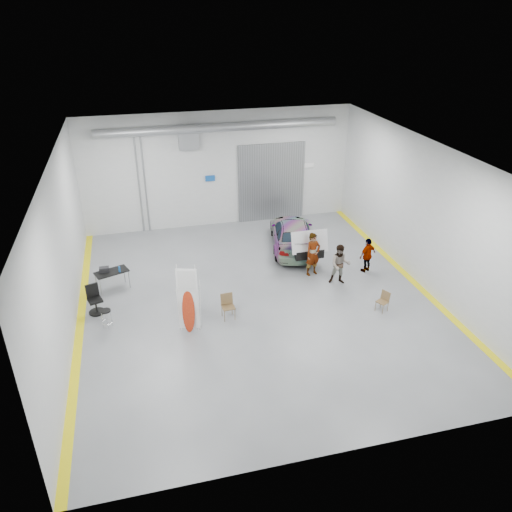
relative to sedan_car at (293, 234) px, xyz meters
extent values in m
plane|color=slate|center=(-2.83, -4.20, -0.71)|extent=(16.00, 16.00, 0.00)
cube|color=#B7BABC|center=(-9.83, -4.20, 2.29)|extent=(0.02, 16.00, 6.00)
cube|color=#B7BABC|center=(4.17, -4.20, 2.29)|extent=(0.02, 16.00, 6.00)
cube|color=#B7BABC|center=(-2.83, 3.80, 2.29)|extent=(14.00, 0.02, 6.00)
cube|color=#B7BABC|center=(-2.83, -12.20, 2.29)|extent=(14.00, 0.02, 6.00)
cube|color=silver|center=(-2.83, -4.20, 5.29)|extent=(14.00, 16.00, 0.02)
cube|color=gray|center=(-0.03, 3.72, 1.39)|extent=(3.60, 0.12, 4.20)
cube|color=gray|center=(-4.33, 3.72, 4.09)|extent=(1.00, 0.50, 1.20)
cylinder|color=gray|center=(-2.83, 3.20, 4.59)|extent=(11.90, 0.44, 0.44)
cube|color=#134B9C|center=(-3.33, 3.72, 1.89)|extent=(0.50, 0.04, 0.30)
cube|color=white|center=(1.97, 3.72, 2.19)|extent=(0.70, 0.04, 0.25)
cylinder|color=gray|center=(-6.63, 3.72, 1.79)|extent=(0.08, 0.08, 5.00)
cylinder|color=gray|center=(-6.93, 3.72, 1.79)|extent=(0.08, 0.08, 5.00)
cube|color=yellow|center=(-9.68, -4.20, -0.71)|extent=(0.30, 16.00, 0.01)
cube|color=yellow|center=(4.02, -4.20, -0.71)|extent=(0.30, 16.00, 0.01)
imported|color=white|center=(0.00, 0.00, 0.00)|extent=(3.03, 5.23, 1.42)
imported|color=#925F50|center=(0.02, -2.75, 0.27)|extent=(0.82, 0.66, 1.97)
imported|color=slate|center=(0.87, -3.77, 0.18)|extent=(1.03, 0.90, 1.78)
imported|color=olive|center=(2.45, -3.09, 0.09)|extent=(1.00, 0.69, 1.60)
cube|color=white|center=(-5.69, -5.65, 0.20)|extent=(0.75, 0.24, 1.63)
ellipsoid|color=#D94412|center=(-5.69, -5.72, 0.15)|extent=(0.49, 0.33, 1.72)
cube|color=white|center=(-5.69, -5.67, 1.42)|extent=(0.72, 0.23, 0.86)
cylinder|color=white|center=(-6.01, -5.65, 0.65)|extent=(0.02, 0.02, 2.72)
cylinder|color=white|center=(-5.38, -5.65, 0.65)|extent=(0.02, 0.02, 2.72)
cube|color=brown|center=(-4.23, -5.24, -0.21)|extent=(0.49, 0.47, 0.04)
cube|color=brown|center=(-4.23, -5.03, 0.04)|extent=(0.47, 0.13, 0.44)
cube|color=brown|center=(1.63, -6.21, -0.29)|extent=(0.51, 0.52, 0.04)
cube|color=brown|center=(1.63, -6.03, -0.08)|extent=(0.25, 0.38, 0.37)
cylinder|color=black|center=(-8.66, -4.73, 0.01)|extent=(0.36, 0.36, 0.05)
torus|color=silver|center=(-8.66, -4.73, -0.48)|extent=(0.38, 0.38, 0.02)
cylinder|color=gray|center=(-9.07, -2.23, -0.31)|extent=(0.03, 0.03, 0.80)
cylinder|color=gray|center=(-7.85, -2.23, -0.31)|extent=(0.03, 0.03, 0.80)
cylinder|color=gray|center=(-9.07, -1.67, -0.31)|extent=(0.03, 0.03, 0.80)
cylinder|color=gray|center=(-7.85, -1.67, -0.31)|extent=(0.03, 0.03, 0.80)
cube|color=black|center=(-8.46, -1.95, 0.11)|extent=(1.48, 1.09, 0.04)
cylinder|color=#184E90|center=(-8.13, -2.06, 0.25)|extent=(0.09, 0.09, 0.24)
cube|color=black|center=(-8.73, -1.89, 0.23)|extent=(0.39, 0.24, 0.20)
cylinder|color=black|center=(-9.09, -3.63, -0.67)|extent=(0.61, 0.61, 0.04)
cylinder|color=black|center=(-9.09, -3.63, -0.41)|extent=(0.07, 0.07, 0.53)
cube|color=black|center=(-9.09, -3.63, -0.14)|extent=(0.63, 0.63, 0.08)
cube|color=black|center=(-9.09, -3.39, 0.19)|extent=(0.48, 0.21, 0.55)
cube|color=silver|center=(0.00, -2.20, 0.73)|extent=(1.66, 1.01, 0.04)
camera|label=1|loc=(-7.08, -20.81, 10.04)|focal=35.00mm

